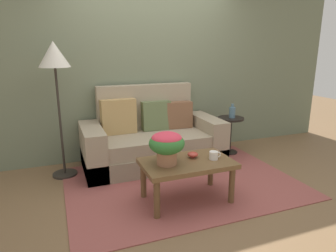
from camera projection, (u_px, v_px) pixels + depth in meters
name	position (u px, v px, depth m)	size (l,w,h in m)	color
ground_plane	(184.00, 184.00, 3.62)	(14.00, 14.00, 0.00)	brown
wall_back	(150.00, 67.00, 4.44)	(6.40, 0.12, 2.63)	slate
area_rug	(182.00, 182.00, 3.66)	(2.72, 1.94, 0.01)	#994C47
couch	(152.00, 140.00, 4.22)	(1.91, 0.89, 1.09)	gray
coffee_table	(187.00, 167.00, 3.15)	(0.95, 0.58, 0.45)	brown
side_table	(230.00, 129.00, 4.59)	(0.40, 0.40, 0.57)	black
floor_lamp	(55.00, 64.00, 3.52)	(0.37, 0.37, 1.68)	#2D2823
potted_plant	(167.00, 144.00, 3.00)	(0.36, 0.36, 0.34)	#A36B4C
coffee_mug	(214.00, 155.00, 3.17)	(0.13, 0.09, 0.09)	white
snack_bowl	(193.00, 155.00, 3.22)	(0.12, 0.12, 0.06)	#B2382D
table_vase	(232.00, 112.00, 4.52)	(0.09, 0.09, 0.21)	slate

